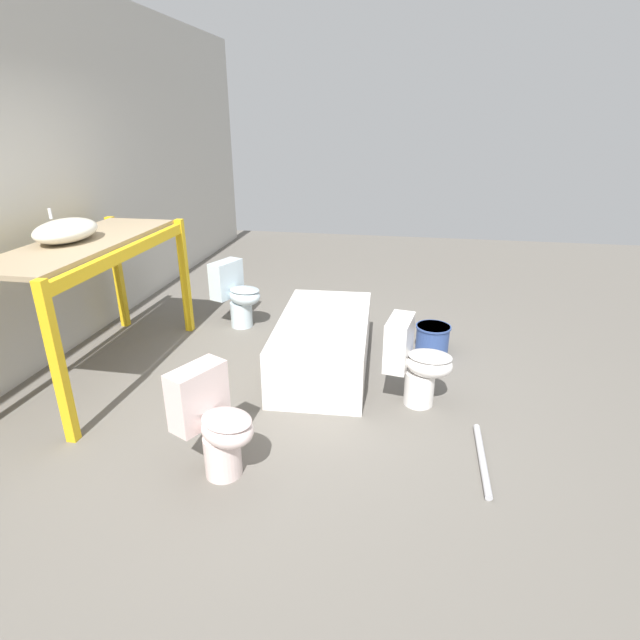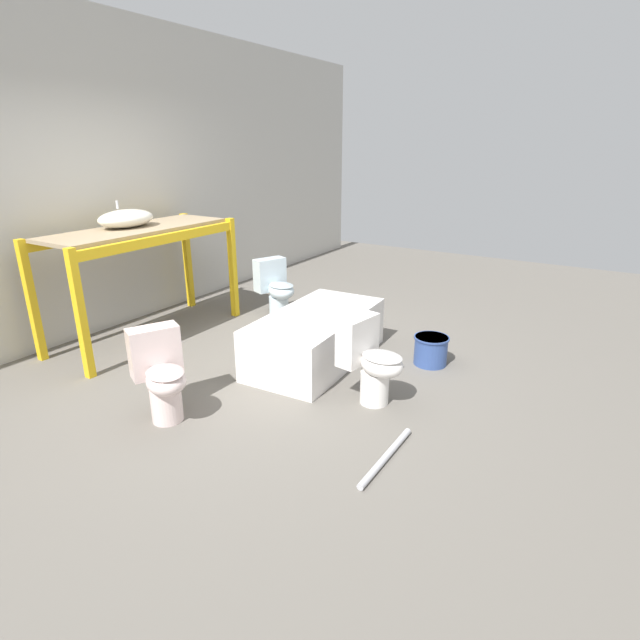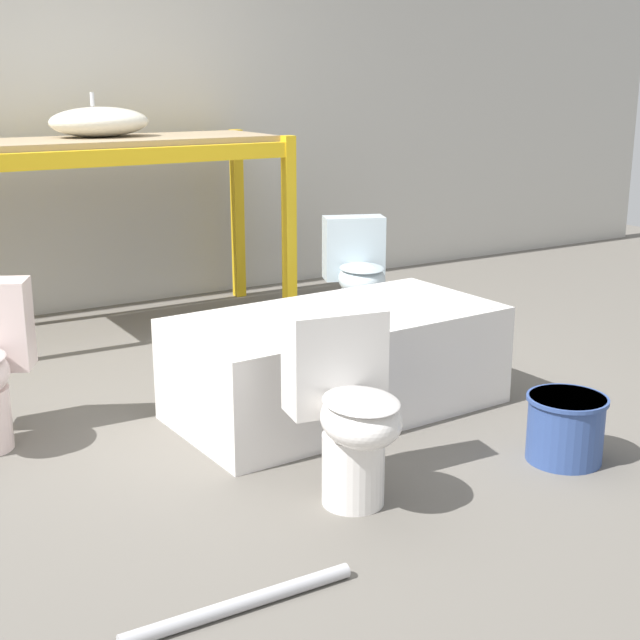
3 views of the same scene
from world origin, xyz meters
name	(u,v)px [view 2 (image 2 of 3)]	position (x,y,z in m)	size (l,w,h in m)	color
ground_plane	(242,374)	(0.00, 0.00, 0.00)	(12.00, 12.00, 0.00)	#666059
warehouse_wall_rear	(72,179)	(0.00, 2.06, 1.60)	(10.80, 0.08, 3.20)	beige
shelving_rack	(139,245)	(0.23, 1.46, 0.97)	(2.00, 0.79, 1.14)	yellow
sink_basin	(126,218)	(0.18, 1.55, 1.23)	(0.59, 0.39, 0.25)	silver
bathtub_main	(316,334)	(0.60, -0.41, 0.27)	(1.51, 0.81, 0.47)	white
toilet_near	(370,360)	(0.16, -1.17, 0.35)	(0.39, 0.54, 0.68)	white
toilet_far	(276,288)	(1.41, 0.65, 0.35)	(0.47, 0.57, 0.68)	silver
toilet_extra	(162,374)	(-0.86, 0.01, 0.35)	(0.50, 0.58, 0.68)	silver
bucket_white	(431,350)	(1.08, -1.35, 0.14)	(0.32, 0.32, 0.27)	#334C8C
loose_pipe	(386,457)	(-0.50, -1.62, 0.02)	(0.72, 0.05, 0.04)	#B7B7BC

